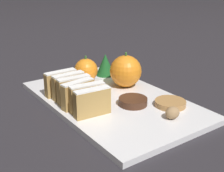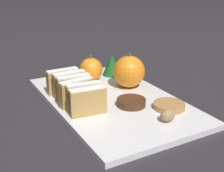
# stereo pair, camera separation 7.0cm
# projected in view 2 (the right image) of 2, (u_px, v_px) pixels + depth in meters

# --- Properties ---
(ground_plane) EXTENTS (6.00, 6.00, 0.00)m
(ground_plane) POSITION_uv_depth(u_px,v_px,m) (112.00, 103.00, 0.71)
(ground_plane) COLOR #28262B
(serving_platter) EXTENTS (0.26, 0.43, 0.01)m
(serving_platter) POSITION_uv_depth(u_px,v_px,m) (112.00, 101.00, 0.71)
(serving_platter) COLOR white
(serving_platter) RESTS_ON ground_plane
(stollen_slice_front) EXTENTS (0.08, 0.03, 0.06)m
(stollen_slice_front) POSITION_uv_depth(u_px,v_px,m) (88.00, 101.00, 0.62)
(stollen_slice_front) COLOR tan
(stollen_slice_front) RESTS_ON serving_platter
(stollen_slice_second) EXTENTS (0.08, 0.03, 0.06)m
(stollen_slice_second) POSITION_uv_depth(u_px,v_px,m) (85.00, 96.00, 0.65)
(stollen_slice_second) COLOR tan
(stollen_slice_second) RESTS_ON serving_platter
(stollen_slice_third) EXTENTS (0.08, 0.03, 0.06)m
(stollen_slice_third) POSITION_uv_depth(u_px,v_px,m) (76.00, 93.00, 0.67)
(stollen_slice_third) COLOR tan
(stollen_slice_third) RESTS_ON serving_platter
(stollen_slice_fourth) EXTENTS (0.08, 0.02, 0.06)m
(stollen_slice_fourth) POSITION_uv_depth(u_px,v_px,m) (74.00, 88.00, 0.69)
(stollen_slice_fourth) COLOR tan
(stollen_slice_fourth) RESTS_ON serving_platter
(stollen_slice_fifth) EXTENTS (0.08, 0.02, 0.06)m
(stollen_slice_fifth) POSITION_uv_depth(u_px,v_px,m) (70.00, 84.00, 0.71)
(stollen_slice_fifth) COLOR tan
(stollen_slice_fifth) RESTS_ON serving_platter
(stollen_slice_sixth) EXTENTS (0.08, 0.02, 0.06)m
(stollen_slice_sixth) POSITION_uv_depth(u_px,v_px,m) (63.00, 81.00, 0.73)
(stollen_slice_sixth) COLOR tan
(stollen_slice_sixth) RESTS_ON serving_platter
(orange_near) EXTENTS (0.06, 0.06, 0.07)m
(orange_near) POSITION_uv_depth(u_px,v_px,m) (91.00, 69.00, 0.81)
(orange_near) COLOR orange
(orange_near) RESTS_ON serving_platter
(orange_far) EXTENTS (0.08, 0.08, 0.09)m
(orange_far) POSITION_uv_depth(u_px,v_px,m) (129.00, 72.00, 0.77)
(orange_far) COLOR orange
(orange_far) RESTS_ON serving_platter
(walnut) EXTENTS (0.03, 0.02, 0.02)m
(walnut) POSITION_uv_depth(u_px,v_px,m) (168.00, 116.00, 0.60)
(walnut) COLOR #9E7A51
(walnut) RESTS_ON serving_platter
(chocolate_cookie) EXTENTS (0.06, 0.06, 0.02)m
(chocolate_cookie) POSITION_uv_depth(u_px,v_px,m) (131.00, 102.00, 0.67)
(chocolate_cookie) COLOR #472819
(chocolate_cookie) RESTS_ON serving_platter
(gingerbread_cookie) EXTENTS (0.07, 0.07, 0.01)m
(gingerbread_cookie) POSITION_uv_depth(u_px,v_px,m) (169.00, 106.00, 0.66)
(gingerbread_cookie) COLOR #B27F47
(gingerbread_cookie) RESTS_ON serving_platter
(evergreen_sprig) EXTENTS (0.05, 0.05, 0.06)m
(evergreen_sprig) POSITION_uv_depth(u_px,v_px,m) (112.00, 64.00, 0.85)
(evergreen_sprig) COLOR #195623
(evergreen_sprig) RESTS_ON serving_platter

